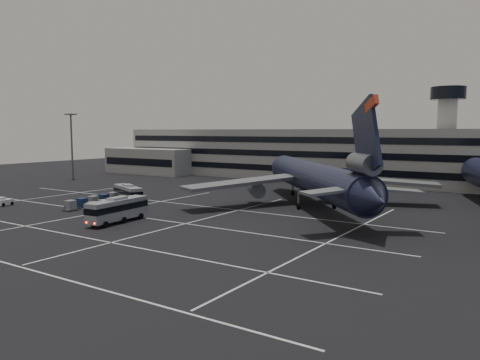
% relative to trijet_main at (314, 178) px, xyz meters
% --- Properties ---
extents(ground, '(260.00, 260.00, 0.00)m').
position_rel_trijet_main_xyz_m(ground, '(-21.63, -27.75, -5.25)').
color(ground, black).
rests_on(ground, ground).
extents(lane_markings, '(90.00, 55.62, 0.01)m').
position_rel_trijet_main_xyz_m(lane_markings, '(-20.69, -27.03, -5.24)').
color(lane_markings, silver).
rests_on(lane_markings, ground).
extents(terminal, '(125.00, 26.00, 24.00)m').
position_rel_trijet_main_xyz_m(terminal, '(-24.58, 43.39, 1.68)').
color(terminal, gray).
rests_on(terminal, ground).
extents(hills, '(352.00, 180.00, 44.00)m').
position_rel_trijet_main_xyz_m(hills, '(-3.64, 142.25, -17.32)').
color(hills, '#38332B').
rests_on(hills, ground).
extents(lightpole_left, '(2.40, 2.40, 18.28)m').
position_rel_trijet_main_xyz_m(lightpole_left, '(-76.63, 7.25, 6.57)').
color(lightpole_left, slate).
rests_on(lightpole_left, ground).
extents(trijet_main, '(42.33, 46.96, 18.08)m').
position_rel_trijet_main_xyz_m(trijet_main, '(0.00, 0.00, 0.00)').
color(trijet_main, black).
rests_on(trijet_main, ground).
extents(bus_near, '(3.49, 10.96, 3.80)m').
position_rel_trijet_main_xyz_m(bus_near, '(-18.55, -28.63, -3.17)').
color(bus_near, '#9FA3A8').
rests_on(bus_near, ground).
extents(bus_far, '(10.02, 6.14, 3.51)m').
position_rel_trijet_main_xyz_m(bus_far, '(-31.68, -14.30, -3.33)').
color(bus_far, '#9FA3A8').
rests_on(bus_far, ground).
extents(tug_a, '(1.88, 2.70, 1.60)m').
position_rel_trijet_main_xyz_m(tug_a, '(-47.79, -29.13, -4.54)').
color(tug_a, silver).
rests_on(tug_a, ground).
extents(uld_cluster, '(8.96, 14.58, 1.77)m').
position_rel_trijet_main_xyz_m(uld_cluster, '(-31.94, -19.84, -4.38)').
color(uld_cluster, '#2D2D30').
rests_on(uld_cluster, ground).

